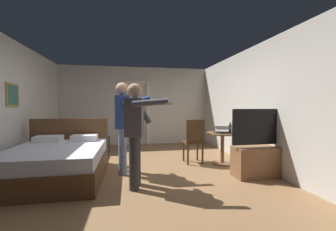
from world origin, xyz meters
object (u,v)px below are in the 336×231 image
tv_flatscreen (260,156)px  side_table (222,143)px  wooden_chair (194,139)px  bottle_on_table (230,128)px  laptop (222,131)px  bed (58,161)px  suitcase_dark (97,145)px  person_blue_shirt (136,128)px  person_striped_shirt (123,120)px

tv_flatscreen → side_table: bearing=109.1°
wooden_chair → bottle_on_table: bearing=-17.7°
bottle_on_table → laptop: bearing=168.0°
bed → side_table: (3.30, 0.33, 0.17)m
wooden_chair → laptop: bearing=-19.4°
laptop → suitcase_dark: (-2.85, 1.65, -0.52)m
suitcase_dark → tv_flatscreen: bearing=-29.4°
side_table → laptop: laptop is taller
person_blue_shirt → tv_flatscreen: bearing=2.7°
bed → person_striped_shirt: bearing=5.0°
tv_flatscreen → wooden_chair: size_ratio=1.25×
person_striped_shirt → laptop: bearing=5.1°
wooden_chair → person_striped_shirt: (-1.55, -0.39, 0.47)m
laptop → bottle_on_table: size_ratio=1.53×
bed → bottle_on_table: bed is taller
wooden_chair → suitcase_dark: (-2.28, 1.45, -0.31)m
bed → laptop: bed is taller
bed → laptop: size_ratio=5.26×
bottle_on_table → suitcase_dark: (-3.03, 1.68, -0.56)m
laptop → bed: bearing=-175.0°
bed → person_blue_shirt: size_ratio=1.17×
bottle_on_table → wooden_chair: (-0.75, 0.24, -0.26)m
side_table → person_striped_shirt: 2.23m
person_striped_shirt → suitcase_dark: person_striped_shirt is taller
bottle_on_table → person_blue_shirt: 2.28m
laptop → person_striped_shirt: 2.14m
side_table → suitcase_dark: side_table is taller
wooden_chair → person_blue_shirt: (-1.33, -1.17, 0.41)m
tv_flatscreen → person_striped_shirt: (-2.47, 0.68, 0.64)m
tv_flatscreen → suitcase_dark: 4.07m
tv_flatscreen → side_table: size_ratio=1.76×
laptop → person_blue_shirt: person_blue_shirt is taller
laptop → person_striped_shirt: (-2.12, -0.19, 0.26)m
bed → tv_flatscreen: 3.66m
person_blue_shirt → person_striped_shirt: bearing=105.5°
side_table → wooden_chair: 0.63m
side_table → bottle_on_table: (0.14, -0.08, 0.32)m
bed → side_table: bearing=5.7°
bed → bottle_on_table: (3.44, 0.25, 0.50)m
side_table → bottle_on_table: bearing=-29.7°
laptop → side_table: bearing=50.4°
bed → tv_flatscreen: tv_flatscreen is taller
tv_flatscreen → side_table: (-0.31, 0.91, 0.10)m
bottle_on_table → suitcase_dark: bottle_on_table is taller
tv_flatscreen → bottle_on_table: bearing=101.9°
side_table → suitcase_dark: bearing=150.9°
person_blue_shirt → suitcase_dark: (-0.95, 2.62, -0.71)m
side_table → wooden_chair: (-0.61, 0.16, 0.07)m
side_table → person_blue_shirt: 2.24m
suitcase_dark → wooden_chair: bearing=-23.7°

